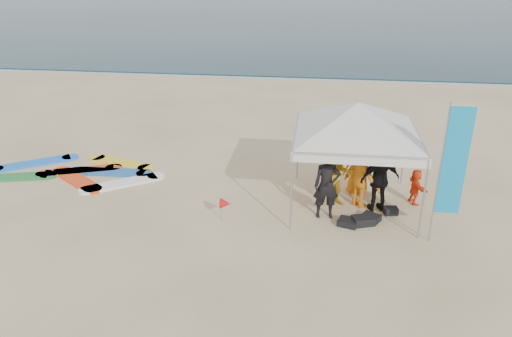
{
  "coord_description": "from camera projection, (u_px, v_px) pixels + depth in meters",
  "views": [
    {
      "loc": [
        2.03,
        -9.49,
        6.56
      ],
      "look_at": [
        0.48,
        2.6,
        1.2
      ],
      "focal_mm": 35.0,
      "sensor_mm": 36.0,
      "label": 1
    }
  ],
  "objects": [
    {
      "name": "person_black_b",
      "position": [
        380.0,
        179.0,
        13.34
      ],
      "size": [
        1.17,
        0.76,
        1.85
      ],
      "primitive_type": "imported",
      "rotation": [
        0.0,
        0.0,
        3.45
      ],
      "color": "black",
      "rests_on": "ground"
    },
    {
      "name": "person_orange_a",
      "position": [
        362.0,
        175.0,
        13.59
      ],
      "size": [
        1.34,
        1.29,
        1.84
      ],
      "primitive_type": "imported",
      "rotation": [
        0.0,
        0.0,
        2.42
      ],
      "color": "#CD6B12",
      "rests_on": "ground"
    },
    {
      "name": "surfboard_spread",
      "position": [
        81.0,
        172.0,
        15.94
      ],
      "size": [
        5.64,
        2.89,
        0.07
      ],
      "color": "#F94414",
      "rests_on": "ground"
    },
    {
      "name": "ocean",
      "position": [
        308.0,
        3.0,
        65.95
      ],
      "size": [
        160.0,
        84.0,
        0.08
      ],
      "primitive_type": "cube",
      "color": "#0C2633",
      "rests_on": "ground"
    },
    {
      "name": "canopy_tent",
      "position": [
        359.0,
        103.0,
        12.82
      ],
      "size": [
        4.49,
        4.49,
        3.39
      ],
      "color": "#A5A5A8",
      "rests_on": "ground"
    },
    {
      "name": "marker_pennant",
      "position": [
        225.0,
        204.0,
        12.98
      ],
      "size": [
        0.28,
        0.28,
        0.64
      ],
      "color": "#A5A5A8",
      "rests_on": "ground"
    },
    {
      "name": "shoreline_foam",
      "position": [
        283.0,
        77.0,
        28.01
      ],
      "size": [
        160.0,
        1.2,
        0.01
      ],
      "primitive_type": "cube",
      "color": "silver",
      "rests_on": "ground"
    },
    {
      "name": "ground",
      "position": [
        221.0,
        260.0,
        11.49
      ],
      "size": [
        120.0,
        120.0,
        0.0
      ],
      "primitive_type": "plane",
      "color": "beige",
      "rests_on": "ground"
    },
    {
      "name": "person_yellow",
      "position": [
        337.0,
        175.0,
        13.63
      ],
      "size": [
        0.97,
        0.8,
        1.81
      ],
      "primitive_type": "imported",
      "rotation": [
        0.0,
        0.0,
        0.15
      ],
      "color": "gold",
      "rests_on": "ground"
    },
    {
      "name": "gear_pile",
      "position": [
        365.0,
        219.0,
        13.05
      ],
      "size": [
        1.66,
        1.17,
        0.22
      ],
      "color": "black",
      "rests_on": "ground"
    },
    {
      "name": "person_seated",
      "position": [
        415.0,
        186.0,
        13.88
      ],
      "size": [
        0.55,
        1.0,
        1.02
      ],
      "primitive_type": "imported",
      "rotation": [
        0.0,
        0.0,
        1.85
      ],
      "color": "#FC4416",
      "rests_on": "ground"
    },
    {
      "name": "person_orange_b",
      "position": [
        358.0,
        164.0,
        14.4
      ],
      "size": [
        1.02,
        0.91,
        1.75
      ],
      "primitive_type": "imported",
      "rotation": [
        0.0,
        0.0,
        3.66
      ],
      "color": "orange",
      "rests_on": "ground"
    },
    {
      "name": "person_black_a",
      "position": [
        327.0,
        185.0,
        13.01
      ],
      "size": [
        0.72,
        0.52,
        1.85
      ],
      "primitive_type": "imported",
      "rotation": [
        0.0,
        0.0,
        0.12
      ],
      "color": "black",
      "rests_on": "ground"
    },
    {
      "name": "feather_flag",
      "position": [
        453.0,
        164.0,
        11.39
      ],
      "size": [
        0.59,
        0.04,
        3.53
      ],
      "color": "#A5A5A8",
      "rests_on": "ground"
    }
  ]
}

